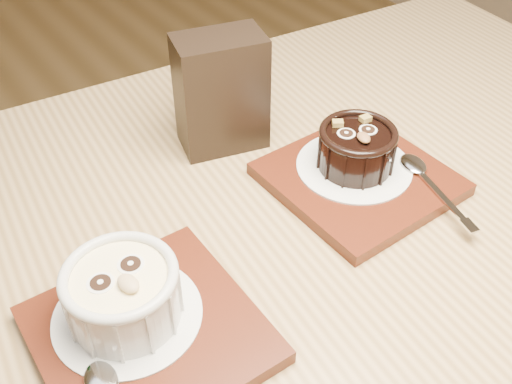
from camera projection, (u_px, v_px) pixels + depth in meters
table at (275, 311)px, 0.65m from camera, size 1.27×0.92×0.75m
tray_left at (149, 334)px, 0.51m from camera, size 0.18×0.18×0.01m
doily_left at (128, 315)px, 0.52m from camera, size 0.13×0.13×0.00m
ramekin_white at (122, 292)px, 0.50m from camera, size 0.10×0.10×0.06m
tray_right at (359, 179)px, 0.67m from camera, size 0.18×0.18×0.01m
doily_right at (354, 166)px, 0.67m from camera, size 0.13×0.13×0.00m
ramekin_dark at (357, 147)px, 0.66m from camera, size 0.09×0.09×0.05m
spoon_right at (431, 183)px, 0.65m from camera, size 0.06×0.14×0.01m
condiment_stand at (221, 93)px, 0.69m from camera, size 0.11×0.08×0.14m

